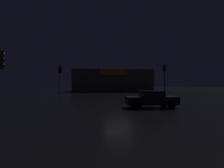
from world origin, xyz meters
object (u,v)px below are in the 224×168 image
traffic_signal_cross_right (60,73)px  car_near (151,99)px  store_building (112,81)px  traffic_signal_opposite (164,74)px

traffic_signal_cross_right → car_near: (8.91, -8.54, -2.46)m
store_building → traffic_signal_cross_right: store_building is taller
traffic_signal_cross_right → car_near: size_ratio=0.99×
store_building → traffic_signal_cross_right: bearing=-112.3°
car_near → traffic_signal_opposite: bearing=64.5°
store_building → traffic_signal_opposite: 19.15m
car_near → traffic_signal_cross_right: bearing=136.2°
store_building → car_near: store_building is taller
traffic_signal_opposite → traffic_signal_cross_right: bearing=-175.9°
traffic_signal_opposite → car_near: (-4.52, -9.50, -2.43)m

